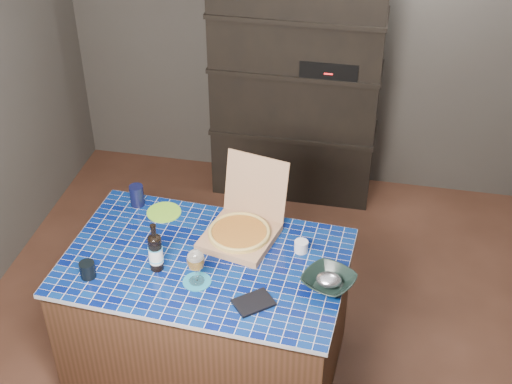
% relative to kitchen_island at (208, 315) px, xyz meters
% --- Properties ---
extents(room, '(3.50, 3.50, 3.50)m').
position_rel_kitchen_island_xyz_m(room, '(0.18, 0.37, 0.85)').
color(room, brown).
rests_on(room, ground).
extents(shelving_unit, '(1.20, 0.41, 1.80)m').
position_rel_kitchen_island_xyz_m(shelving_unit, '(0.19, 1.90, 0.50)').
color(shelving_unit, black).
rests_on(shelving_unit, floor).
extents(kitchen_island, '(1.52, 1.02, 0.81)m').
position_rel_kitchen_island_xyz_m(kitchen_island, '(0.00, 0.00, 0.00)').
color(kitchen_island, '#492B1D').
rests_on(kitchen_island, floor).
extents(pizza_box, '(0.45, 0.51, 0.39)m').
position_rel_kitchen_island_xyz_m(pizza_box, '(0.15, 0.22, 0.46)').
color(pizza_box, '#99764F').
rests_on(pizza_box, kitchen_island).
extents(mead_bottle, '(0.08, 0.08, 0.28)m').
position_rel_kitchen_island_xyz_m(mead_bottle, '(-0.22, -0.11, 0.51)').
color(mead_bottle, black).
rests_on(mead_bottle, kitchen_island).
extents(teal_trivet, '(0.14, 0.14, 0.01)m').
position_rel_kitchen_island_xyz_m(teal_trivet, '(0.00, -0.17, 0.41)').
color(teal_trivet, '#1B728F').
rests_on(teal_trivet, kitchen_island).
extents(wine_glass, '(0.09, 0.09, 0.20)m').
position_rel_kitchen_island_xyz_m(wine_glass, '(0.00, -0.17, 0.54)').
color(wine_glass, white).
rests_on(wine_glass, teal_trivet).
extents(tumbler, '(0.08, 0.08, 0.09)m').
position_rel_kitchen_island_xyz_m(tumbler, '(-0.55, -0.24, 0.45)').
color(tumbler, black).
rests_on(tumbler, kitchen_island).
extents(dvd_case, '(0.23, 0.22, 0.01)m').
position_rel_kitchen_island_xyz_m(dvd_case, '(0.31, -0.27, 0.41)').
color(dvd_case, black).
rests_on(dvd_case, kitchen_island).
extents(bowl, '(0.34, 0.34, 0.06)m').
position_rel_kitchen_island_xyz_m(bowl, '(0.65, -0.07, 0.43)').
color(bowl, black).
rests_on(bowl, kitchen_island).
extents(foil_contents, '(0.13, 0.11, 0.06)m').
position_rel_kitchen_island_xyz_m(foil_contents, '(0.65, -0.07, 0.44)').
color(foil_contents, silver).
rests_on(foil_contents, bowl).
extents(white_jar, '(0.07, 0.07, 0.06)m').
position_rel_kitchen_island_xyz_m(white_jar, '(0.48, 0.17, 0.43)').
color(white_jar, silver).
rests_on(white_jar, kitchen_island).
extents(navy_cup, '(0.08, 0.08, 0.13)m').
position_rel_kitchen_island_xyz_m(navy_cup, '(-0.51, 0.40, 0.47)').
color(navy_cup, black).
rests_on(navy_cup, kitchen_island).
extents(green_trivet, '(0.20, 0.20, 0.01)m').
position_rel_kitchen_island_xyz_m(green_trivet, '(-0.33, 0.35, 0.41)').
color(green_trivet, '#7CC62A').
rests_on(green_trivet, kitchen_island).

